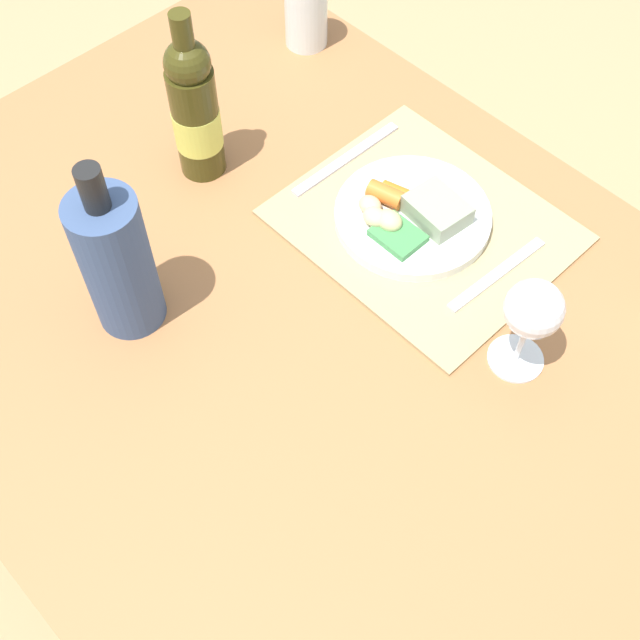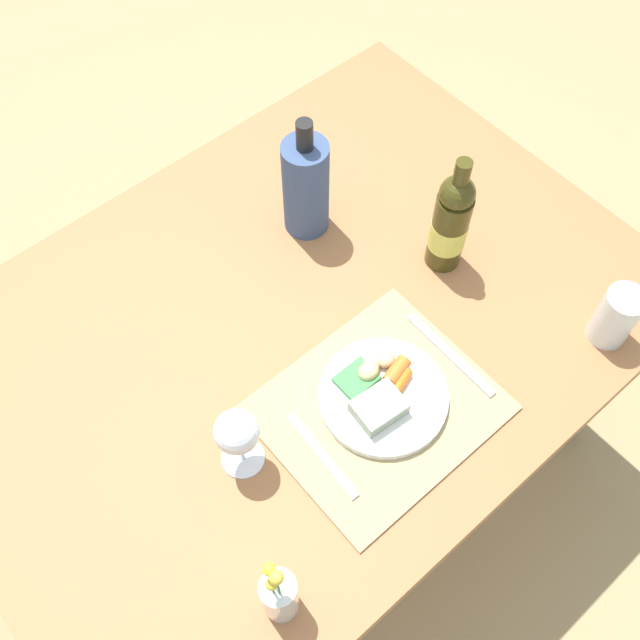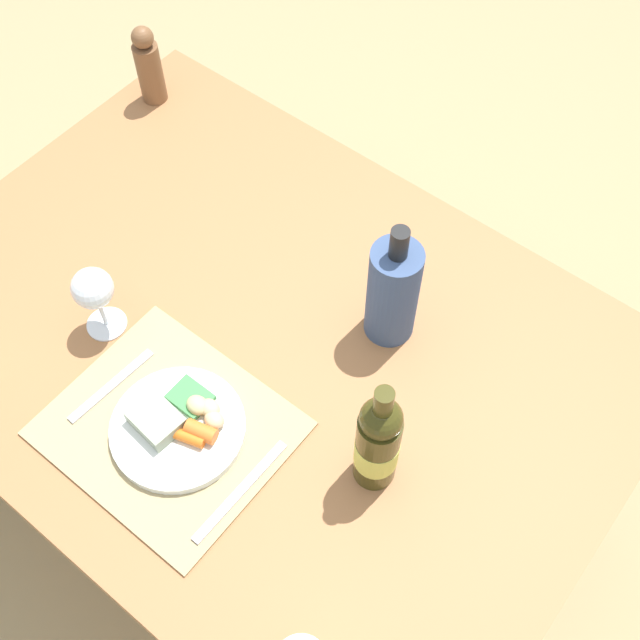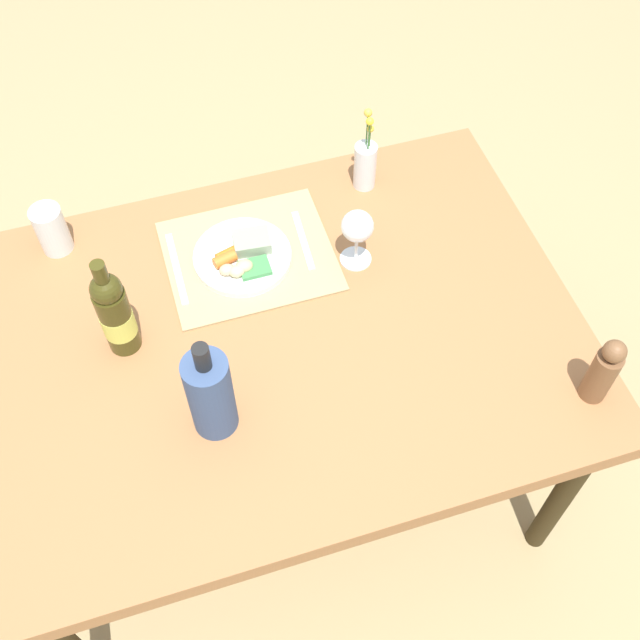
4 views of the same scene
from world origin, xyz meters
The scene contains 12 objects.
ground_plane centered at (0.00, 0.00, 0.00)m, with size 8.00×8.00×0.00m, color tan.
dining_table centered at (0.00, 0.00, 0.64)m, with size 1.35×0.98×0.70m.
placemat centered at (0.00, -0.23, 0.71)m, with size 0.39×0.33×0.01m, color tan.
dinner_plate centered at (0.02, -0.22, 0.72)m, with size 0.23×0.23×0.05m.
fork centered at (-0.13, -0.24, 0.71)m, with size 0.02×0.19×0.01m, color silver.
knife centered at (0.17, -0.24, 0.71)m, with size 0.02×0.22×0.01m, color silver.
wine_glass centered at (-0.24, -0.15, 0.82)m, with size 0.08×0.08×0.16m.
pepper_mill centered at (-0.60, 0.34, 0.79)m, with size 0.06×0.06×0.19m.
cooler_bottle centered at (0.17, 0.17, 0.82)m, with size 0.09×0.09×0.28m.
wine_bottle centered at (0.32, -0.08, 0.82)m, with size 0.07×0.07×0.28m.
water_tumbler centered at (0.43, -0.40, 0.76)m, with size 0.07×0.07×0.13m.
flower_vase centered at (-0.34, -0.38, 0.77)m, with size 0.06×0.06×0.24m.
Camera 4 is at (0.19, 0.95, 2.16)m, focal length 44.32 mm.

